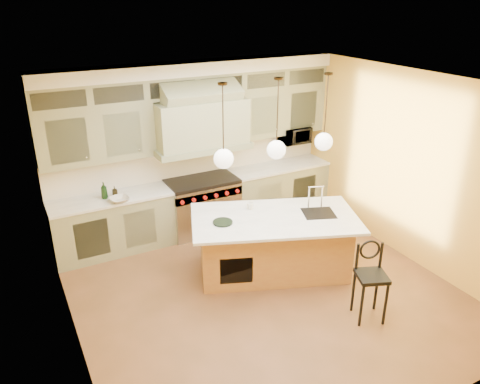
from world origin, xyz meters
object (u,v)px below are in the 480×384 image
counter_stool (371,277)px  microwave (295,135)px  kitchen_island (274,243)px  range (202,205)px

counter_stool → microwave: 3.58m
kitchen_island → microwave: 2.58m
kitchen_island → microwave: size_ratio=4.94×
kitchen_island → microwave: bearing=70.7°
kitchen_island → counter_stool: (0.51, -1.50, 0.12)m
counter_stool → kitchen_island: bearing=130.4°
range → kitchen_island: 1.76m
counter_stool → microwave: size_ratio=1.94×
kitchen_island → counter_stool: 1.59m
range → counter_stool: bearing=-74.2°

